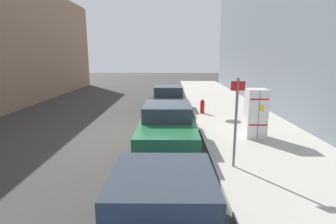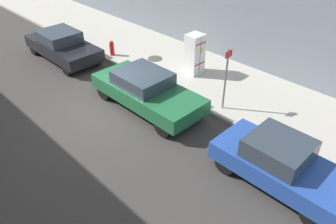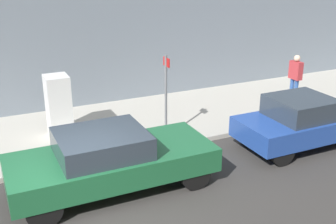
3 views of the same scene
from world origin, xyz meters
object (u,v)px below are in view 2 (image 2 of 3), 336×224
(fire_hydrant, at_px, (112,48))
(parked_sedan_green, at_px, (146,90))
(discarded_refrigerator, at_px, (194,54))
(street_sign_post, at_px, (226,76))
(parked_hatchback_blue, at_px, (281,163))
(parked_sedan_dark, at_px, (62,45))

(fire_hydrant, xyz_separation_m, parked_sedan_green, (1.78, 4.56, 0.23))
(discarded_refrigerator, bearing_deg, fire_hydrant, -70.65)
(street_sign_post, relative_size, fire_hydrant, 3.26)
(discarded_refrigerator, height_order, parked_hatchback_blue, discarded_refrigerator)
(fire_hydrant, xyz_separation_m, parked_sedan_dark, (1.78, -1.55, 0.20))
(parked_sedan_dark, height_order, parked_hatchback_blue, parked_hatchback_blue)
(parked_sedan_dark, relative_size, parked_hatchback_blue, 1.14)
(street_sign_post, distance_m, fire_hydrant, 6.85)
(street_sign_post, relative_size, parked_sedan_green, 0.52)
(street_sign_post, bearing_deg, fire_hydrant, -89.62)
(discarded_refrigerator, bearing_deg, parked_sedan_green, 8.06)
(street_sign_post, bearing_deg, discarded_refrigerator, -117.51)
(discarded_refrigerator, height_order, parked_sedan_green, discarded_refrigerator)
(street_sign_post, xyz_separation_m, parked_sedan_dark, (1.83, -8.34, -0.77))
(parked_sedan_dark, height_order, parked_sedan_green, parked_sedan_green)
(discarded_refrigerator, relative_size, parked_hatchback_blue, 0.47)
(street_sign_post, relative_size, parked_hatchback_blue, 0.63)
(fire_hydrant, distance_m, parked_sedan_green, 4.90)
(parked_sedan_green, bearing_deg, discarded_refrigerator, -171.94)
(discarded_refrigerator, relative_size, fire_hydrant, 2.43)
(discarded_refrigerator, distance_m, parked_hatchback_blue, 6.82)
(parked_sedan_dark, distance_m, parked_hatchback_blue, 11.66)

